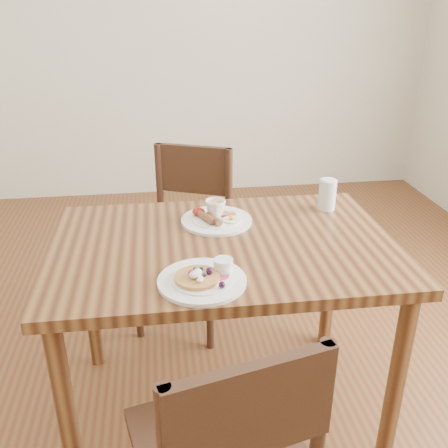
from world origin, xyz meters
name	(u,v)px	position (x,y,z in m)	size (l,w,h in m)	color
ground	(224,403)	(0.00, 0.00, 0.00)	(5.00, 5.00, 0.00)	brown
dining_table	(224,267)	(0.00, 0.00, 0.65)	(1.20, 0.80, 0.75)	brown
chair_far	(187,230)	(-0.09, 0.66, 0.49)	(0.55, 0.55, 0.88)	#3C1D15
pancake_plate	(204,278)	(-0.10, -0.26, 0.76)	(0.27, 0.27, 0.06)	white
breakfast_plate	(215,219)	(-0.01, 0.17, 0.76)	(0.27, 0.27, 0.04)	white
teacup_saucer	(216,211)	(-0.01, 0.19, 0.79)	(0.14, 0.14, 0.08)	white
water_glass	(327,195)	(0.45, 0.24, 0.81)	(0.07, 0.07, 0.12)	silver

